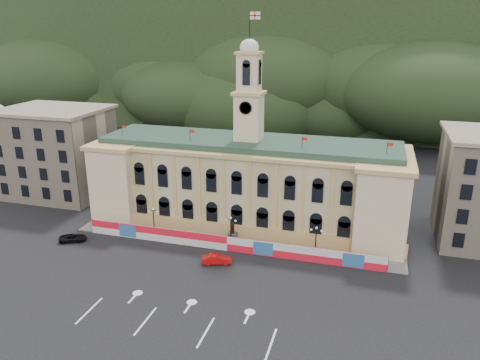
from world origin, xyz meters
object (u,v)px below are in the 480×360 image
(statue, at_px, (233,236))
(red_sedan, at_px, (217,259))
(lamp_center, at_px, (231,228))
(black_suv, at_px, (73,238))

(statue, bearing_deg, red_sedan, -91.76)
(lamp_center, height_order, red_sedan, lamp_center)
(statue, xyz_separation_m, lamp_center, (0.00, -1.00, 1.89))
(statue, relative_size, black_suv, 0.75)
(statue, distance_m, black_suv, 27.17)
(statue, relative_size, lamp_center, 0.72)
(statue, bearing_deg, black_suv, -164.87)
(statue, height_order, lamp_center, lamp_center)
(statue, distance_m, lamp_center, 2.14)
(black_suv, bearing_deg, red_sedan, -115.82)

